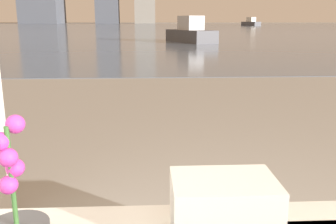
{
  "coord_description": "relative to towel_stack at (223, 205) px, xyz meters",
  "views": [
    {
      "loc": [
        -0.22,
        -0.04,
        1.07
      ],
      "look_at": [
        -0.11,
        2.12,
        0.54
      ],
      "focal_mm": 40.0,
      "sensor_mm": 36.0,
      "label": 1
    }
  ],
  "objects": [
    {
      "name": "towel_stack",
      "position": [
        0.0,
        0.0,
        0.0
      ],
      "size": [
        0.29,
        0.21,
        0.16
      ],
      "color": "silver",
      "rests_on": "bathtub"
    },
    {
      "name": "harbor_boat_1",
      "position": [
        1.82,
        17.57,
        -0.11
      ],
      "size": [
        2.3,
        3.53,
        1.25
      ],
      "color": "#4C4C51",
      "rests_on": "harbor_water"
    },
    {
      "name": "harbor_water",
      "position": [
        0.02,
        61.09,
        -0.56
      ],
      "size": [
        180.0,
        110.0,
        0.01
      ],
      "color": "slate",
      "rests_on": "ground_plane"
    },
    {
      "name": "harbor_boat_2",
      "position": [
        18.29,
        67.81,
        -0.02
      ],
      "size": [
        2.79,
        4.31,
        1.53
      ],
      "color": "#4C4C51",
      "rests_on": "harbor_water"
    }
  ]
}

